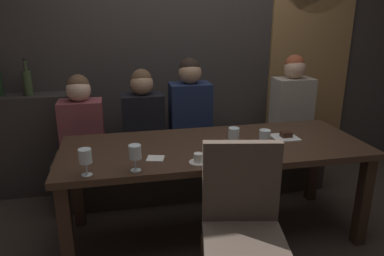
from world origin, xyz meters
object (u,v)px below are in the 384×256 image
diner_redhead (81,120)px  diner_far_end (190,108)px  dining_table (214,156)px  wine_glass_near_right (135,153)px  chair_near_side (243,220)px  diner_bearded (143,114)px  wine_glass_far_right (85,157)px  diner_near_end (292,101)px  wine_glass_far_left (234,135)px  fork_on_table (265,137)px  espresso_cup (198,159)px  wine_bottle_pale_label (27,82)px  dessert_plate (285,136)px  banquette_bench (194,170)px  wine_glass_center_front (265,137)px

diner_redhead → diner_far_end: bearing=0.2°
dining_table → wine_glass_near_right: (-0.59, -0.34, 0.20)m
chair_near_side → diner_redhead: (-0.95, 1.40, 0.23)m
diner_bearded → wine_glass_far_right: diner_bearded is taller
chair_near_side → diner_near_end: (1.00, 1.44, 0.29)m
wine_glass_far_left → fork_on_table: 0.41m
diner_bearded → wine_glass_far_right: (-0.41, -1.05, 0.05)m
wine_glass_near_right → wine_glass_far_right: bearing=-178.8°
diner_bearded → wine_glass_far_left: (0.56, -0.85, 0.05)m
diner_near_end → espresso_cup: 1.54m
chair_near_side → fork_on_table: size_ratio=5.76×
dining_table → diner_far_end: size_ratio=2.63×
wine_glass_near_right → fork_on_table: wine_glass_near_right is taller
diner_redhead → espresso_cup: 1.27m
dining_table → wine_bottle_pale_label: wine_bottle_pale_label is taller
wine_glass_far_right → chair_near_side: bearing=-24.0°
diner_far_end → wine_bottle_pale_label: size_ratio=2.56×
diner_near_end → dessert_plate: (-0.40, -0.69, -0.09)m
dining_table → diner_bearded: bearing=123.2°
diner_redhead → espresso_cup: diner_redhead is taller
wine_bottle_pale_label → dessert_plate: size_ratio=1.72×
banquette_bench → diner_bearded: size_ratio=3.33×
dining_table → fork_on_table: bearing=9.2°
diner_near_end → wine_glass_center_front: bearing=-125.6°
diner_redhead → wine_glass_near_right: bearing=-68.8°
wine_glass_far_right → fork_on_table: wine_glass_far_right is taller
wine_glass_near_right → chair_near_side: bearing=-34.5°
espresso_cup → fork_on_table: size_ratio=0.71×
wine_glass_far_left → wine_bottle_pale_label: bearing=143.0°
dining_table → banquette_bench: 0.82m
chair_near_side → diner_bearded: size_ratio=1.30×
banquette_bench → fork_on_table: 0.92m
banquette_bench → chair_near_side: 1.46m
dining_table → wine_glass_near_right: bearing=-150.0°
dessert_plate → fork_on_table: (-0.14, 0.04, -0.01)m
diner_near_end → dessert_plate: diner_near_end is taller
wine_bottle_pale_label → espresso_cup: bearing=-46.5°
diner_far_end → wine_bottle_pale_label: bearing=166.5°
dining_table → wine_bottle_pale_label: 1.82m
wine_glass_far_left → chair_near_side: bearing=-102.4°
wine_bottle_pale_label → espresso_cup: wine_bottle_pale_label is taller
chair_near_side → wine_glass_far_right: 0.97m
dining_table → fork_on_table: fork_on_table is taller
diner_near_end → dessert_plate: 0.80m
dining_table → wine_glass_center_front: size_ratio=13.41×
wine_bottle_pale_label → wine_glass_far_left: wine_bottle_pale_label is taller
wine_glass_near_right → diner_near_end: bearing=34.3°
dining_table → diner_near_end: diner_near_end is taller
diner_redhead → espresso_cup: (0.79, -0.99, -0.03)m
wine_glass_far_right → wine_glass_far_left: bearing=12.0°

